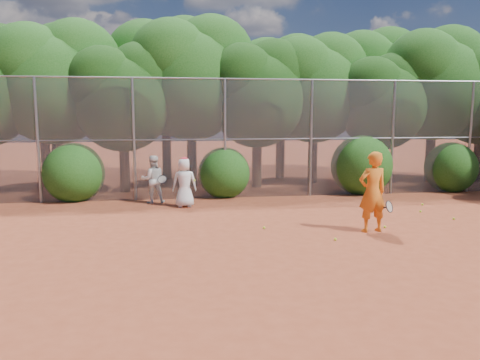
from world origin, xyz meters
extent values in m
plane|color=brown|center=(0.00, 0.00, 0.00)|extent=(80.00, 80.00, 0.00)
cylinder|color=gray|center=(-7.00, 6.00, 2.00)|extent=(0.09, 0.09, 4.00)
cylinder|color=gray|center=(-4.00, 6.00, 2.00)|extent=(0.09, 0.09, 4.00)
cylinder|color=gray|center=(-1.00, 6.00, 2.00)|extent=(0.09, 0.09, 4.00)
cylinder|color=gray|center=(2.00, 6.00, 2.00)|extent=(0.09, 0.09, 4.00)
cylinder|color=gray|center=(5.00, 6.00, 2.00)|extent=(0.09, 0.09, 4.00)
cylinder|color=gray|center=(8.00, 6.00, 2.00)|extent=(0.09, 0.09, 4.00)
cylinder|color=gray|center=(0.00, 6.00, 4.00)|extent=(20.00, 0.05, 0.05)
cylinder|color=gray|center=(0.00, 6.00, 2.00)|extent=(20.00, 0.04, 0.04)
cube|color=slate|center=(0.00, 6.00, 2.00)|extent=(20.00, 0.02, 4.00)
sphere|color=black|center=(-8.74, 8.38, 4.47)|extent=(3.05, 3.05, 3.05)
cylinder|color=black|center=(-7.00, 8.50, 1.26)|extent=(0.38, 0.38, 2.52)
sphere|color=#194A12|center=(-7.00, 8.50, 3.73)|extent=(4.03, 4.03, 4.03)
sphere|color=#194A12|center=(-6.19, 8.90, 4.74)|extent=(3.23, 3.23, 3.23)
sphere|color=#194A12|center=(-7.71, 8.20, 4.54)|extent=(3.02, 3.02, 3.02)
cylinder|color=black|center=(-4.50, 7.80, 1.08)|extent=(0.36, 0.36, 2.17)
sphere|color=black|center=(-4.50, 7.80, 3.21)|extent=(3.47, 3.47, 3.47)
sphere|color=black|center=(-3.81, 8.15, 4.08)|extent=(2.78, 2.78, 2.78)
sphere|color=black|center=(-5.11, 7.54, 3.91)|extent=(2.60, 2.60, 2.60)
cylinder|color=black|center=(-2.00, 8.80, 1.33)|extent=(0.39, 0.39, 2.66)
sphere|color=#194A12|center=(-2.00, 8.80, 3.94)|extent=(4.26, 4.26, 4.26)
sphere|color=#194A12|center=(-1.15, 9.23, 5.00)|extent=(3.40, 3.40, 3.40)
sphere|color=#194A12|center=(-2.74, 8.48, 4.79)|extent=(3.19, 3.19, 3.19)
cylinder|color=black|center=(0.50, 8.20, 1.14)|extent=(0.37, 0.37, 2.27)
sphere|color=black|center=(0.50, 8.20, 3.37)|extent=(3.64, 3.64, 3.64)
sphere|color=black|center=(1.23, 8.56, 4.28)|extent=(2.91, 2.91, 2.91)
sphere|color=black|center=(-0.14, 7.93, 4.10)|extent=(2.73, 2.73, 2.73)
cylinder|color=black|center=(3.00, 9.00, 1.22)|extent=(0.38, 0.38, 2.45)
sphere|color=#194A12|center=(3.00, 9.00, 3.63)|extent=(3.92, 3.92, 3.92)
sphere|color=#194A12|center=(3.78, 9.39, 4.61)|extent=(3.14, 3.14, 3.14)
sphere|color=#194A12|center=(2.31, 8.71, 4.41)|extent=(2.94, 2.94, 2.94)
cylinder|color=black|center=(5.50, 8.00, 1.05)|extent=(0.36, 0.36, 2.10)
sphere|color=black|center=(5.50, 8.00, 3.11)|extent=(3.36, 3.36, 3.36)
sphere|color=black|center=(6.17, 8.34, 3.95)|extent=(2.69, 2.69, 2.69)
sphere|color=black|center=(4.91, 7.75, 3.78)|extent=(2.52, 2.52, 2.52)
cylinder|color=black|center=(8.00, 8.60, 1.29)|extent=(0.39, 0.39, 2.59)
sphere|color=#194A12|center=(8.00, 8.60, 3.83)|extent=(4.14, 4.14, 4.14)
sphere|color=#194A12|center=(8.83, 9.01, 4.87)|extent=(3.32, 3.32, 3.32)
sphere|color=#194A12|center=(7.27, 8.29, 4.66)|extent=(3.11, 3.11, 3.11)
cylinder|color=black|center=(10.00, 8.30, 1.15)|extent=(0.37, 0.37, 2.31)
sphere|color=black|center=(9.35, 8.02, 4.16)|extent=(2.77, 2.77, 2.77)
cylinder|color=black|center=(-8.00, 10.80, 1.31)|extent=(0.39, 0.39, 2.62)
sphere|color=#194A12|center=(-8.00, 10.80, 3.88)|extent=(4.20, 4.20, 4.20)
sphere|color=#194A12|center=(-7.16, 11.22, 4.94)|extent=(3.36, 3.36, 3.36)
sphere|color=#194A12|center=(-8.73, 10.49, 4.72)|extent=(3.15, 3.15, 3.15)
cylinder|color=black|center=(-3.00, 11.00, 1.40)|extent=(0.40, 0.40, 2.80)
sphere|color=#194A12|center=(-3.00, 11.00, 4.14)|extent=(4.48, 4.48, 4.48)
sphere|color=#194A12|center=(-2.10, 11.45, 5.26)|extent=(3.58, 3.58, 3.58)
sphere|color=#194A12|center=(-3.78, 10.66, 5.04)|extent=(3.36, 3.36, 3.36)
cylinder|color=black|center=(2.00, 10.60, 1.26)|extent=(0.38, 0.38, 2.52)
sphere|color=#194A12|center=(2.00, 10.60, 3.73)|extent=(4.03, 4.03, 4.03)
sphere|color=#194A12|center=(2.81, 11.00, 4.74)|extent=(3.23, 3.23, 3.23)
sphere|color=#194A12|center=(1.29, 10.30, 4.54)|extent=(3.02, 3.02, 3.02)
cylinder|color=black|center=(6.50, 11.20, 1.36)|extent=(0.40, 0.40, 2.73)
sphere|color=#194A12|center=(6.50, 11.20, 4.04)|extent=(4.37, 4.37, 4.37)
sphere|color=#194A12|center=(7.37, 11.64, 5.13)|extent=(3.49, 3.49, 3.49)
sphere|color=#194A12|center=(5.74, 10.87, 4.91)|extent=(3.28, 3.28, 3.28)
sphere|color=#194A12|center=(-6.00, 6.30, 1.00)|extent=(2.00, 2.00, 2.00)
sphere|color=#194A12|center=(-1.00, 6.30, 0.90)|extent=(1.80, 1.80, 1.80)
sphere|color=#194A12|center=(4.00, 6.30, 1.10)|extent=(2.20, 2.20, 2.20)
sphere|color=#194A12|center=(7.50, 6.30, 0.95)|extent=(1.90, 1.90, 1.90)
imported|color=orange|center=(1.98, 0.84, 0.98)|extent=(0.76, 0.54, 1.96)
torus|color=black|center=(2.33, 0.64, 0.65)|extent=(0.31, 0.28, 0.30)
cylinder|color=black|center=(2.21, 0.81, 0.58)|extent=(0.19, 0.24, 0.12)
imported|color=white|center=(-2.42, 4.58, 0.76)|extent=(0.76, 0.51, 1.52)
ellipsoid|color=red|center=(-2.42, 4.58, 1.48)|extent=(0.22, 0.22, 0.13)
sphere|color=#BEE529|center=(-2.12, 4.38, 0.85)|extent=(0.07, 0.07, 0.07)
imported|color=silver|center=(-3.40, 5.40, 0.77)|extent=(0.81, 0.66, 1.53)
torus|color=black|center=(-3.10, 5.10, 0.80)|extent=(0.34, 0.25, 0.27)
cylinder|color=black|center=(-3.06, 5.28, 0.68)|extent=(0.09, 0.25, 0.18)
sphere|color=#BEE529|center=(2.47, 1.11, 0.03)|extent=(0.07, 0.07, 0.07)
sphere|color=#BEE529|center=(4.35, 2.75, 0.03)|extent=(0.07, 0.07, 0.07)
sphere|color=#BEE529|center=(0.84, 0.17, 0.03)|extent=(0.07, 0.07, 0.07)
sphere|color=#BEE529|center=(4.73, 1.72, 0.03)|extent=(0.07, 0.07, 0.07)
sphere|color=#BEE529|center=(-0.54, 1.47, 0.03)|extent=(0.07, 0.07, 0.07)
sphere|color=#BEE529|center=(4.96, 3.72, 0.03)|extent=(0.07, 0.07, 0.07)
camera|label=1|loc=(-2.79, -9.67, 2.84)|focal=35.00mm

